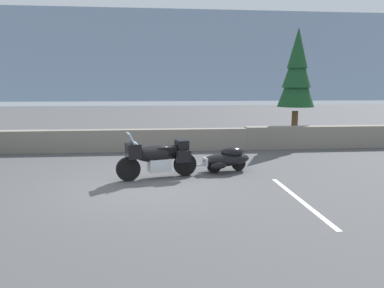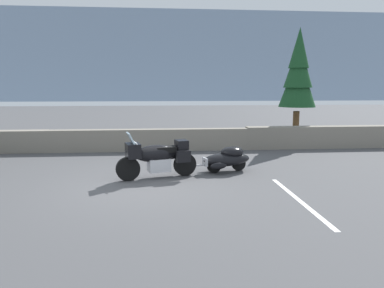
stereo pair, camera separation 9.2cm
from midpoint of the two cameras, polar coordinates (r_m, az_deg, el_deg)
name	(u,v)px [view 2 (the right image)]	position (r m, az deg, el deg)	size (l,w,h in m)	color
ground_plane	(143,186)	(9.32, -7.63, -6.72)	(80.00, 80.00, 0.00)	#4C4C4F
stone_guard_wall	(152,140)	(14.30, -6.39, 0.71)	(24.00, 0.59, 0.92)	gray
distant_ridgeline	(159,68)	(104.26, -5.37, 12.19)	(240.00, 80.00, 16.00)	#7F93AD
touring_motorcycle	(157,156)	(9.92, -5.44, -2.02)	(2.26, 1.11, 1.33)	black
car_shaped_trailer	(227,158)	(10.71, 5.92, -2.33)	(2.22, 1.08, 0.76)	black
pine_tree_tall	(298,72)	(16.50, 16.98, 11.10)	(1.61, 1.61, 5.11)	brown
parking_stripe_marker	(299,200)	(8.49, 17.22, -8.65)	(0.12, 3.60, 0.01)	silver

